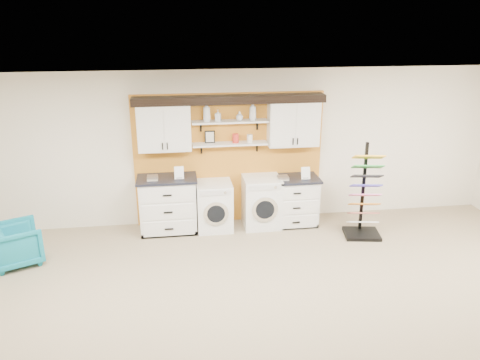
{
  "coord_description": "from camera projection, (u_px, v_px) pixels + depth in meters",
  "views": [
    {
      "loc": [
        -0.94,
        -4.11,
        3.67
      ],
      "look_at": [
        -0.03,
        2.3,
        1.38
      ],
      "focal_mm": 35.0,
      "sensor_mm": 36.0,
      "label": 1
    }
  ],
  "objects": [
    {
      "name": "canister_cream",
      "position": [
        250.0,
        138.0,
        8.24
      ],
      "size": [
        0.1,
        0.1,
        0.14
      ],
      "primitive_type": "cylinder",
      "color": "silver",
      "rests_on": "shelf_lower"
    },
    {
      "name": "armchair",
      "position": [
        17.0,
        244.0,
        7.23
      ],
      "size": [
        0.93,
        0.92,
        0.64
      ],
      "primitive_type": "imported",
      "rotation": [
        0.0,
        0.0,
        1.99
      ],
      "color": "#0F7288",
      "rests_on": "floor"
    },
    {
      "name": "soap_bottle_c",
      "position": [
        239.0,
        116.0,
        8.08
      ],
      "size": [
        0.16,
        0.16,
        0.16
      ],
      "primitive_type": "imported",
      "rotation": [
        0.0,
        0.0,
        2.69
      ],
      "color": "silver",
      "rests_on": "shelf_upper"
    },
    {
      "name": "crown_molding",
      "position": [
        230.0,
        98.0,
        7.97
      ],
      "size": [
        3.3,
        0.41,
        0.13
      ],
      "color": "black",
      "rests_on": "wall_back"
    },
    {
      "name": "accent_panel",
      "position": [
        229.0,
        159.0,
        8.49
      ],
      "size": [
        3.4,
        0.07,
        2.4
      ],
      "primitive_type": "cube",
      "color": "#C37921",
      "rests_on": "wall_back"
    },
    {
      "name": "soap_bottle_a",
      "position": [
        207.0,
        112.0,
        7.98
      ],
      "size": [
        0.18,
        0.18,
        0.33
      ],
      "primitive_type": "imported",
      "rotation": [
        0.0,
        0.0,
        2.1
      ],
      "color": "silver",
      "rests_on": "shelf_upper"
    },
    {
      "name": "ceiling",
      "position": [
        279.0,
        116.0,
        4.26
      ],
      "size": [
        10.0,
        10.0,
        0.0
      ],
      "primitive_type": "plane",
      "rotation": [
        3.14,
        0.0,
        0.0
      ],
      "color": "white",
      "rests_on": "wall_back"
    },
    {
      "name": "washer",
      "position": [
        214.0,
        206.0,
        8.4
      ],
      "size": [
        0.62,
        0.71,
        0.87
      ],
      "color": "white",
      "rests_on": "floor"
    },
    {
      "name": "canister_red",
      "position": [
        236.0,
        138.0,
        8.21
      ],
      "size": [
        0.11,
        0.11,
        0.16
      ],
      "primitive_type": "cylinder",
      "color": "red",
      "rests_on": "shelf_lower"
    },
    {
      "name": "sample_rack",
      "position": [
        364.0,
        207.0,
        8.09
      ],
      "size": [
        0.67,
        0.59,
        1.65
      ],
      "rotation": [
        0.0,
        0.0,
        -0.17
      ],
      "color": "black",
      "rests_on": "floor"
    },
    {
      "name": "upper_cabinet_left",
      "position": [
        164.0,
        126.0,
        7.95
      ],
      "size": [
        0.9,
        0.35,
        0.84
      ],
      "color": "silver",
      "rests_on": "wall_back"
    },
    {
      "name": "upper_cabinet_right",
      "position": [
        293.0,
        122.0,
        8.25
      ],
      "size": [
        0.9,
        0.35,
        0.84
      ],
      "color": "silver",
      "rests_on": "wall_back"
    },
    {
      "name": "wall_back",
      "position": [
        229.0,
        148.0,
        8.46
      ],
      "size": [
        10.0,
        0.0,
        10.0
      ],
      "primitive_type": "plane",
      "rotation": [
        1.57,
        0.0,
        0.0
      ],
      "color": "silver",
      "rests_on": "floor"
    },
    {
      "name": "dryer",
      "position": [
        261.0,
        202.0,
        8.5
      ],
      "size": [
        0.66,
        0.71,
        0.93
      ],
      "color": "white",
      "rests_on": "floor"
    },
    {
      "name": "base_cabinet_left",
      "position": [
        168.0,
        204.0,
        8.27
      ],
      "size": [
        1.03,
        0.66,
        1.01
      ],
      "color": "silver",
      "rests_on": "floor"
    },
    {
      "name": "soap_bottle_d",
      "position": [
        253.0,
        111.0,
        8.09
      ],
      "size": [
        0.17,
        0.17,
        0.32
      ],
      "primitive_type": "imported",
      "rotation": [
        0.0,
        0.0,
        -2.08
      ],
      "color": "silver",
      "rests_on": "shelf_upper"
    },
    {
      "name": "soap_bottle_b",
      "position": [
        218.0,
        115.0,
        8.03
      ],
      "size": [
        0.11,
        0.11,
        0.2
      ],
      "primitive_type": "imported",
      "rotation": [
        0.0,
        0.0,
        -0.32
      ],
      "color": "silver",
      "rests_on": "shelf_upper"
    },
    {
      "name": "shelf_lower",
      "position": [
        230.0,
        144.0,
        8.23
      ],
      "size": [
        1.32,
        0.28,
        0.03
      ],
      "primitive_type": "cube",
      "color": "silver",
      "rests_on": "wall_back"
    },
    {
      "name": "picture_frame",
      "position": [
        210.0,
        137.0,
        8.18
      ],
      "size": [
        0.18,
        0.02,
        0.22
      ],
      "color": "black",
      "rests_on": "shelf_lower"
    },
    {
      "name": "base_cabinet_right",
      "position": [
        292.0,
        201.0,
        8.59
      ],
      "size": [
        0.92,
        0.66,
        0.9
      ],
      "color": "silver",
      "rests_on": "floor"
    },
    {
      "name": "shelf_upper",
      "position": [
        230.0,
        121.0,
        8.09
      ],
      "size": [
        1.32,
        0.28,
        0.03
      ],
      "primitive_type": "cube",
      "color": "silver",
      "rests_on": "wall_back"
    }
  ]
}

